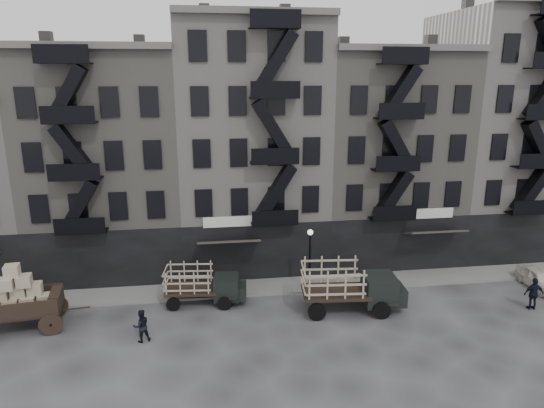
{
  "coord_description": "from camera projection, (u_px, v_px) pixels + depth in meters",
  "views": [
    {
      "loc": [
        -3.32,
        -25.33,
        13.73
      ],
      "look_at": [
        0.79,
        4.0,
        5.63
      ],
      "focal_mm": 32.0,
      "sensor_mm": 36.0,
      "label": 1
    }
  ],
  "objects": [
    {
      "name": "ground",
      "position": [
        268.0,
        315.0,
        28.26
      ],
      "size": [
        140.0,
        140.0,
        0.0
      ],
      "primitive_type": "plane",
      "color": "#38383A",
      "rests_on": "ground"
    },
    {
      "name": "sidewalk",
      "position": [
        261.0,
        287.0,
        31.83
      ],
      "size": [
        55.0,
        2.5,
        0.15
      ],
      "primitive_type": "cube",
      "color": "slate",
      "rests_on": "ground"
    },
    {
      "name": "building_midwest",
      "position": [
        110.0,
        163.0,
        34.33
      ],
      "size": [
        10.0,
        11.35,
        16.2
      ],
      "color": "gray",
      "rests_on": "ground"
    },
    {
      "name": "building_center",
      "position": [
        250.0,
        146.0,
        35.41
      ],
      "size": [
        10.0,
        11.35,
        18.2
      ],
      "color": "#AAA49C",
      "rests_on": "ground"
    },
    {
      "name": "building_mideast",
      "position": [
        381.0,
        156.0,
        37.01
      ],
      "size": [
        10.0,
        11.35,
        16.2
      ],
      "color": "gray",
      "rests_on": "ground"
    },
    {
      "name": "building_east",
      "position": [
        504.0,
        134.0,
        37.96
      ],
      "size": [
        10.0,
        11.35,
        19.2
      ],
      "color": "#AAA49C",
      "rests_on": "ground"
    },
    {
      "name": "lamp_post",
      "position": [
        310.0,
        252.0,
        30.42
      ],
      "size": [
        0.36,
        0.36,
        4.28
      ],
      "color": "black",
      "rests_on": "ground"
    },
    {
      "name": "wagon",
      "position": [
        17.0,
        294.0,
        26.22
      ],
      "size": [
        4.68,
        2.93,
        3.73
      ],
      "rotation": [
        0.0,
        0.0,
        0.13
      ],
      "color": "black",
      "rests_on": "ground"
    },
    {
      "name": "stake_truck_west",
      "position": [
        203.0,
        282.0,
        29.39
      ],
      "size": [
        5.0,
        2.43,
        2.43
      ],
      "rotation": [
        0.0,
        0.0,
        -0.1
      ],
      "color": "black",
      "rests_on": "ground"
    },
    {
      "name": "stake_truck_east",
      "position": [
        350.0,
        283.0,
        28.45
      ],
      "size": [
        6.17,
        2.93,
        3.01
      ],
      "rotation": [
        0.0,
        0.0,
        -0.09
      ],
      "color": "black",
      "rests_on": "ground"
    },
    {
      "name": "car_east",
      "position": [
        540.0,
        279.0,
        31.65
      ],
      "size": [
        1.69,
        3.86,
        1.3
      ],
      "primitive_type": "imported",
      "rotation": [
        0.0,
        0.0,
        -0.04
      ],
      "color": "silver",
      "rests_on": "ground"
    },
    {
      "name": "pedestrian_mid",
      "position": [
        141.0,
        326.0,
        25.32
      ],
      "size": [
        1.05,
        0.94,
        1.8
      ],
      "primitive_type": "imported",
      "rotation": [
        0.0,
        0.0,
        3.5
      ],
      "color": "black",
      "rests_on": "ground"
    },
    {
      "name": "policeman",
      "position": [
        534.0,
        294.0,
        28.76
      ],
      "size": [
        1.2,
        0.58,
        1.99
      ],
      "primitive_type": "imported",
      "rotation": [
        0.0,
        0.0,
        3.06
      ],
      "color": "black",
      "rests_on": "ground"
    }
  ]
}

